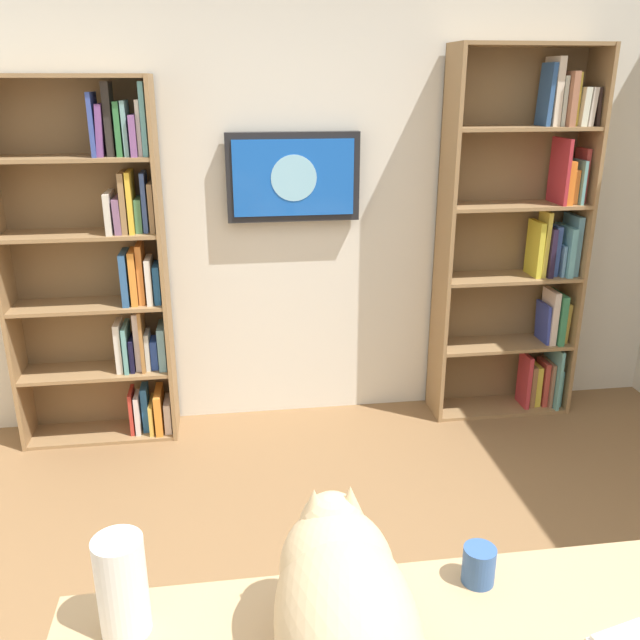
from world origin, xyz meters
TOP-DOWN VIEW (x-y plane):
  - wall_back at (0.00, -2.23)m, footprint 4.52×0.06m
  - bookshelf_left at (-1.28, -2.06)m, footprint 0.83×0.28m
  - bookshelf_right at (1.08, -2.06)m, footprint 0.84×0.28m
  - wall_mounted_tv at (0.06, -2.15)m, footprint 0.72×0.07m
  - cat at (0.24, 0.49)m, footprint 0.29×0.71m
  - paper_towel_roll at (0.69, 0.30)m, footprint 0.11×0.11m
  - coffee_mug at (-0.14, 0.26)m, footprint 0.08×0.08m

SIDE VIEW (x-z plane):
  - coffee_mug at x=-0.14m, z-range 0.77..0.87m
  - paper_towel_roll at x=0.69m, z-range 0.77..1.01m
  - cat at x=0.24m, z-range 0.77..1.12m
  - bookshelf_right at x=1.08m, z-range 0.00..1.96m
  - bookshelf_left at x=-1.28m, z-range -0.01..2.10m
  - wall_back at x=0.00m, z-range 0.00..2.70m
  - wall_mounted_tv at x=0.06m, z-range 1.19..1.67m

